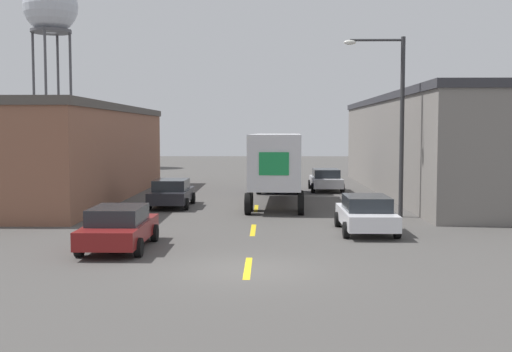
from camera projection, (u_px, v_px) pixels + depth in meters
name	position (u px, v px, depth m)	size (l,w,h in m)	color
ground_plane	(248.00, 270.00, 18.26)	(160.00, 160.00, 0.00)	#4C4947
road_centerline	(253.00, 230.00, 25.53)	(0.20, 17.07, 0.01)	yellow
warehouse_left	(45.00, 152.00, 37.34)	(9.94, 22.40, 5.41)	brown
warehouse_right	(487.00, 145.00, 40.54)	(14.07, 29.04, 6.10)	slate
semi_truck	(277.00, 161.00, 35.60)	(3.24, 12.98, 3.77)	navy
parked_car_right_far	(326.00, 179.00, 42.10)	(2.09, 4.58, 1.44)	#B2B2B7
parked_car_left_near	(119.00, 227.00, 21.44)	(2.09, 4.58, 1.44)	maroon
parked_car_left_far	(172.00, 192.00, 33.26)	(2.09, 4.58, 1.44)	black
parked_car_right_near	(366.00, 213.00, 24.93)	(2.09, 4.58, 1.44)	silver
water_tower	(51.00, 9.00, 67.63)	(5.68, 5.68, 19.87)	#47474C
street_lamp	(395.00, 113.00, 29.08)	(2.78, 0.32, 8.18)	#2D2D30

